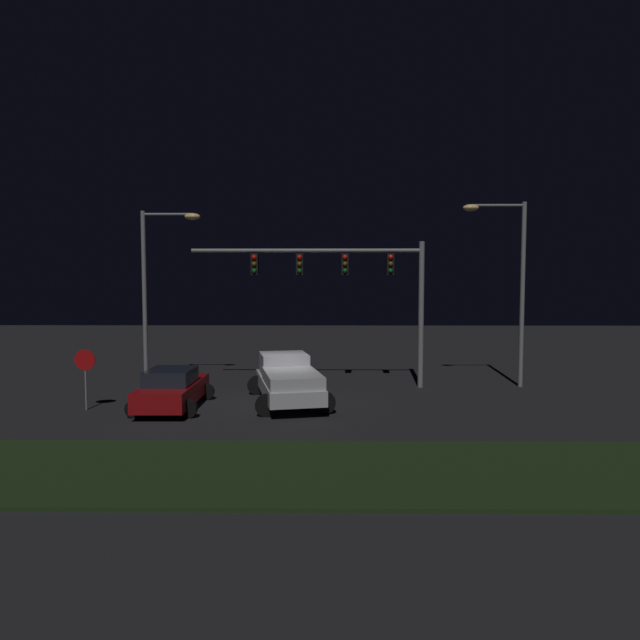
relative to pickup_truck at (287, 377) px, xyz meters
The scene contains 8 objects.
ground_plane 1.00m from the pickup_truck, 141.07° to the right, with size 80.00×80.00×0.00m, color black.
grass_median 7.97m from the pickup_truck, 90.41° to the right, with size 26.69×4.74×0.10m, color black.
pickup_truck is the anchor object (origin of this frame).
car_sedan 4.34m from the pickup_truck, 165.61° to the right, with size 2.51×4.42×1.51m.
traffic_signal_gantry 5.68m from the pickup_truck, 53.53° to the left, with size 10.32×0.56×6.50m.
street_lamp_left 8.29m from the pickup_truck, 148.99° to the left, with size 2.69×0.44×7.91m.
street_lamp_right 11.13m from the pickup_truck, 19.45° to the left, with size 2.82×0.44×8.24m.
stop_sign 7.45m from the pickup_truck, 169.56° to the right, with size 0.76×0.08×2.23m.
Camera 1 is at (1.55, -20.90, 4.60)m, focal length 30.52 mm.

